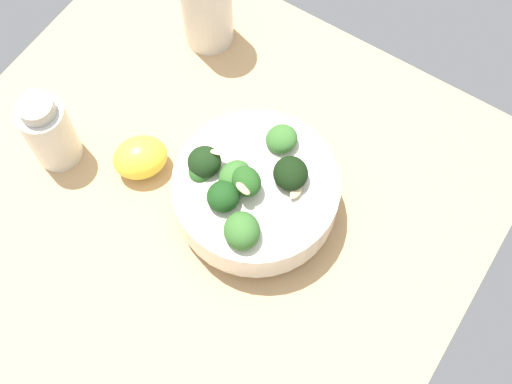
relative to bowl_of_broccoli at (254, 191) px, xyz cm
name	(u,v)px	position (x,y,z in cm)	size (l,w,h in cm)	color
ground_plane	(196,215)	(-3.93, 5.61, -6.20)	(63.08, 63.08, 3.61)	tan
bowl_of_broccoli	(254,191)	(0.00, 0.00, 0.00)	(18.28, 18.28, 10.39)	silver
lemon_wedge	(140,157)	(-2.79, 13.95, -2.04)	(6.36, 5.20, 4.72)	yellow
bottle_tall	(49,132)	(-6.69, 23.42, 0.67)	(5.41, 5.41, 10.82)	beige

